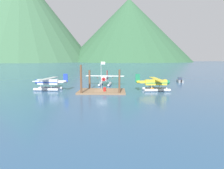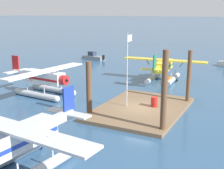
{
  "view_description": "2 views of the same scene",
  "coord_description": "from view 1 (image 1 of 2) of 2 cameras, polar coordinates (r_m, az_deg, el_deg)",
  "views": [
    {
      "loc": [
        3.31,
        -41.83,
        7.17
      ],
      "look_at": [
        2.14,
        3.02,
        1.24
      ],
      "focal_mm": 31.06,
      "sensor_mm": 36.0,
      "label": 1
    },
    {
      "loc": [
        -23.25,
        -9.0,
        8.43
      ],
      "look_at": [
        1.2,
        3.52,
        1.71
      ],
      "focal_mm": 47.42,
      "sensor_mm": 36.0,
      "label": 2
    }
  ],
  "objects": [
    {
      "name": "piling_near_left",
      "position": [
        39.53,
        -9.1,
        1.37
      ],
      "size": [
        0.43,
        0.43,
        5.99
      ],
      "primitive_type": "cylinder",
      "color": "brown",
      "rests_on": "ground"
    },
    {
      "name": "piling_far_left",
      "position": [
        45.96,
        -6.62,
        1.38
      ],
      "size": [
        0.46,
        0.46,
        4.57
      ],
      "primitive_type": "cylinder",
      "color": "brown",
      "rests_on": "ground"
    },
    {
      "name": "seaplane_white_bow_centre",
      "position": [
        53.04,
        -2.03,
        1.47
      ],
      "size": [
        10.48,
        7.97,
        3.84
      ],
      "color": "#B7BABF",
      "rests_on": "ground"
    },
    {
      "name": "seaplane_silver_port_fwd",
      "position": [
        47.03,
        -18.27,
        0.31
      ],
      "size": [
        7.97,
        10.48,
        3.84
      ],
      "color": "#B7BABF",
      "rests_on": "ground"
    },
    {
      "name": "seaplane_yellow_stbd_fwd",
      "position": [
        44.92,
        12.8,
        0.18
      ],
      "size": [
        7.98,
        10.46,
        3.84
      ],
      "color": "#B7BABF",
      "rests_on": "ground"
    },
    {
      "name": "ground_plane",
      "position": [
        42.57,
        -2.99,
        -2.18
      ],
      "size": [
        1200.0,
        1200.0,
        0.0
      ],
      "primitive_type": "plane",
      "color": "#2D5175"
    },
    {
      "name": "piling_near_right",
      "position": [
        38.96,
        2.2,
        0.69
      ],
      "size": [
        0.38,
        0.38,
        5.08
      ],
      "primitive_type": "cylinder",
      "color": "brown",
      "rests_on": "ground"
    },
    {
      "name": "mooring_buoy",
      "position": [
        43.81,
        11.69,
        -1.48
      ],
      "size": [
        0.87,
        0.87,
        0.87
      ],
      "primitive_type": "sphere",
      "color": "orange",
      "rests_on": "ground"
    },
    {
      "name": "mountain_ridge_west_peak",
      "position": [
        514.62,
        4.97,
        15.5
      ],
      "size": [
        315.13,
        315.13,
        157.67
      ],
      "color": "#2D5638",
      "rests_on": "ground"
    },
    {
      "name": "mountain_ridge_centre_peak",
      "position": [
        537.64,
        -24.98,
        17.72
      ],
      "size": [
        339.54,
        339.54,
        217.17
      ],
      "color": "#386042",
      "rests_on": "ground"
    },
    {
      "name": "boat_grey_open_east",
      "position": [
        63.85,
        19.36,
        1.09
      ],
      "size": [
        2.05,
        4.87,
        1.5
      ],
      "color": "gray",
      "rests_on": "ground"
    },
    {
      "name": "dock_platform",
      "position": [
        42.55,
        -2.99,
        -1.98
      ],
      "size": [
        10.15,
        7.02,
        0.3
      ],
      "primitive_type": "cube",
      "color": "brown",
      "rests_on": "ground"
    },
    {
      "name": "fuel_drum",
      "position": [
        41.48,
        -2.17,
        -1.4
      ],
      "size": [
        0.62,
        0.62,
        0.88
      ],
      "color": "#AD1E19",
      "rests_on": "dock_platform"
    },
    {
      "name": "flagpole",
      "position": [
        43.37,
        -3.07,
        3.68
      ],
      "size": [
        0.95,
        0.1,
        6.42
      ],
      "color": "silver",
      "rests_on": "dock_platform"
    }
  ]
}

